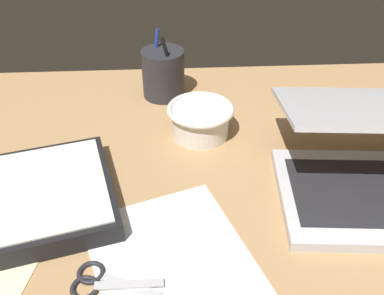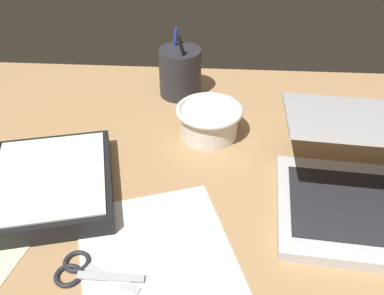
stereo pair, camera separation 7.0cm
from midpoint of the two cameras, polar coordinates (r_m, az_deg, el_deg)
desk_top at (r=70.97cm, az=-0.04°, el=-8.24°), size 140.00×100.00×2.00cm
laptop at (r=74.72cm, az=21.03°, el=-2.29°), size 34.00×33.22×15.82cm
bowl at (r=83.92cm, az=-1.29°, el=3.69°), size 13.14×13.14×6.33cm
pen_cup at (r=97.32cm, az=-5.95°, el=9.75°), size 9.47×9.47×15.49cm
scissors at (r=62.20cm, az=-15.81°, el=-16.95°), size 12.43×6.78×0.80cm
paper_sheet_front at (r=61.71cm, az=-5.38°, el=-16.13°), size 29.97×34.95×0.16cm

